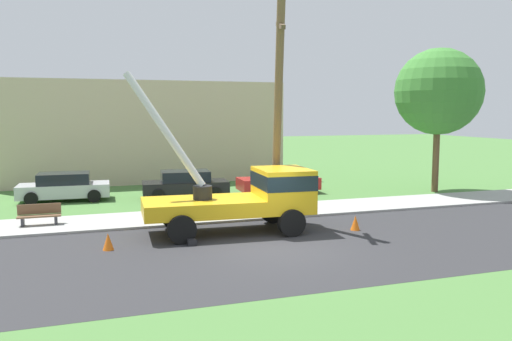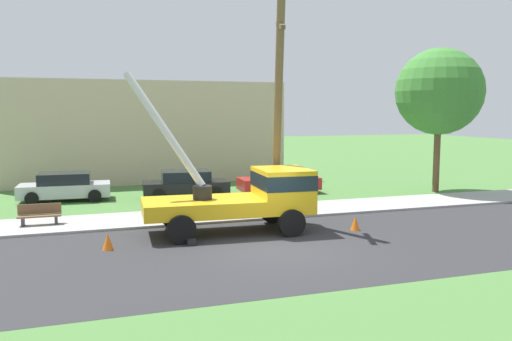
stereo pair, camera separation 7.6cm
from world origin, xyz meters
name	(u,v)px [view 1 (the left image)]	position (x,y,z in m)	size (l,w,h in m)	color
ground_plane	(199,194)	(0.00, 12.00, 0.00)	(120.00, 120.00, 0.00)	#477538
road_asphalt	(276,248)	(0.00, 0.00, 0.00)	(80.00, 8.58, 0.01)	#2B2B2D
sidewalk_strip	(229,214)	(0.00, 5.84, 0.05)	(80.00, 3.10, 0.10)	#9E9E99
utility_truck	(250,194)	(-0.06, 2.65, 1.41)	(6.75, 3.21, 5.98)	gold
leaning_utility_pole	(278,110)	(1.48, 3.75, 4.55)	(0.93, 2.79, 8.85)	brown
traffic_cone_ahead	(355,223)	(3.81, 1.53, 0.28)	(0.36, 0.36, 0.56)	orange
traffic_cone_behind	(108,242)	(-5.26, 1.57, 0.28)	(0.36, 0.36, 0.56)	orange
parked_sedan_silver	(64,187)	(-6.91, 11.96, 0.71)	(4.47, 2.14, 1.42)	#B7B7BF
parked_sedan_black	(185,184)	(-0.92, 10.94, 0.71)	(4.53, 2.25, 1.42)	black
parked_sedan_red	(278,180)	(4.23, 10.82, 0.71)	(4.45, 2.10, 1.42)	#B21E1E
park_bench	(39,215)	(-7.64, 5.91, 0.46)	(1.60, 0.45, 0.90)	brown
roadside_tree_near	(438,92)	(12.82, 8.55, 5.57)	(4.77, 4.77, 7.98)	brown
lowrise_building_backdrop	(141,131)	(-2.26, 19.49, 3.20)	(18.00, 6.00, 6.40)	#C6B293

